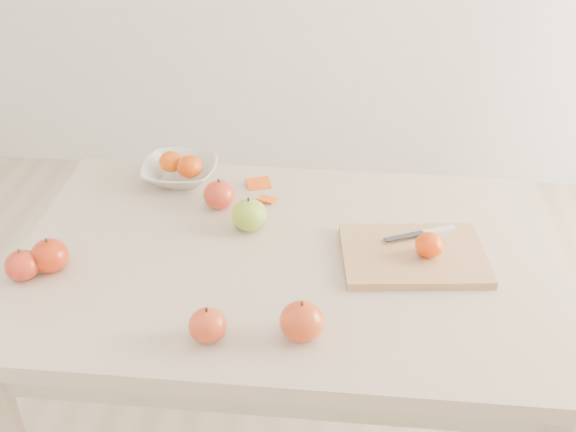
# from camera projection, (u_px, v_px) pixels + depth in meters

# --- Properties ---
(table) EXTENTS (1.20, 0.80, 0.75)m
(table) POSITION_uv_depth(u_px,v_px,m) (286.00, 290.00, 1.65)
(table) COLOR beige
(table) RESTS_ON ground
(cutting_board) EXTENTS (0.33, 0.26, 0.02)m
(cutting_board) POSITION_uv_depth(u_px,v_px,m) (413.00, 255.00, 1.58)
(cutting_board) COLOR tan
(cutting_board) RESTS_ON table
(board_tangerine) EXTENTS (0.06, 0.06, 0.05)m
(board_tangerine) POSITION_uv_depth(u_px,v_px,m) (429.00, 245.00, 1.55)
(board_tangerine) COLOR #D23C07
(board_tangerine) RESTS_ON cutting_board
(fruit_bowl) EXTENTS (0.19, 0.19, 0.05)m
(fruit_bowl) POSITION_uv_depth(u_px,v_px,m) (180.00, 172.00, 1.87)
(fruit_bowl) COLOR silver
(fruit_bowl) RESTS_ON table
(bowl_tangerine_near) EXTENTS (0.06, 0.06, 0.05)m
(bowl_tangerine_near) POSITION_uv_depth(u_px,v_px,m) (171.00, 162.00, 1.87)
(bowl_tangerine_near) COLOR #E04807
(bowl_tangerine_near) RESTS_ON fruit_bowl
(bowl_tangerine_far) EXTENTS (0.07, 0.07, 0.06)m
(bowl_tangerine_far) POSITION_uv_depth(u_px,v_px,m) (189.00, 167.00, 1.84)
(bowl_tangerine_far) COLOR #CA3D07
(bowl_tangerine_far) RESTS_ON fruit_bowl
(orange_peel_a) EXTENTS (0.07, 0.06, 0.01)m
(orange_peel_a) POSITION_uv_depth(u_px,v_px,m) (259.00, 185.00, 1.85)
(orange_peel_a) COLOR #DD4A0F
(orange_peel_a) RESTS_ON table
(orange_peel_b) EXTENTS (0.05, 0.05, 0.01)m
(orange_peel_b) POSITION_uv_depth(u_px,v_px,m) (268.00, 200.00, 1.79)
(orange_peel_b) COLOR #E2520F
(orange_peel_b) RESTS_ON table
(paring_knife) EXTENTS (0.16, 0.08, 0.01)m
(paring_knife) POSITION_uv_depth(u_px,v_px,m) (434.00, 233.00, 1.63)
(paring_knife) COLOR silver
(paring_knife) RESTS_ON cutting_board
(apple_green) EXTENTS (0.08, 0.08, 0.07)m
(apple_green) POSITION_uv_depth(u_px,v_px,m) (249.00, 215.00, 1.67)
(apple_green) COLOR #6AA215
(apple_green) RESTS_ON table
(apple_red_b) EXTENTS (0.08, 0.08, 0.07)m
(apple_red_b) POSITION_uv_depth(u_px,v_px,m) (49.00, 256.00, 1.53)
(apple_red_b) COLOR #8D0308
(apple_red_b) RESTS_ON table
(apple_red_a) EXTENTS (0.08, 0.08, 0.07)m
(apple_red_a) POSITION_uv_depth(u_px,v_px,m) (219.00, 195.00, 1.75)
(apple_red_a) COLOR #9C0B10
(apple_red_a) RESTS_ON table
(apple_red_c) EXTENTS (0.07, 0.07, 0.07)m
(apple_red_c) POSITION_uv_depth(u_px,v_px,m) (208.00, 325.00, 1.35)
(apple_red_c) COLOR #A4130A
(apple_red_c) RESTS_ON table
(apple_red_e) EXTENTS (0.08, 0.08, 0.08)m
(apple_red_e) POSITION_uv_depth(u_px,v_px,m) (302.00, 321.00, 1.35)
(apple_red_e) COLOR maroon
(apple_red_e) RESTS_ON table
(apple_red_d) EXTENTS (0.07, 0.07, 0.06)m
(apple_red_d) POSITION_uv_depth(u_px,v_px,m) (22.00, 265.00, 1.51)
(apple_red_d) COLOR maroon
(apple_red_d) RESTS_ON table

